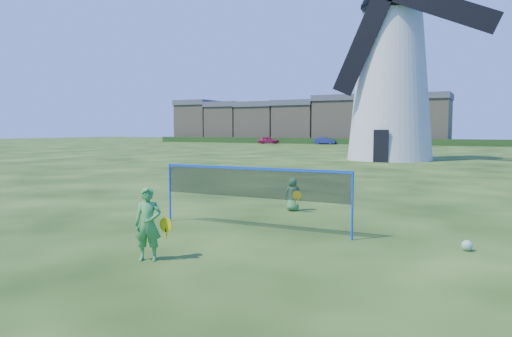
{
  "coord_description": "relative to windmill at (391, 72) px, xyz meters",
  "views": [
    {
      "loc": [
        5.47,
        -10.05,
        2.48
      ],
      "look_at": [
        0.2,
        0.5,
        1.5
      ],
      "focal_mm": 33.31,
      "sensor_mm": 36.0,
      "label": 1
    }
  ],
  "objects": [
    {
      "name": "ground",
      "position": [
        2.02,
        -29.06,
        -7.01
      ],
      "size": [
        220.0,
        220.0,
        0.0
      ],
      "primitive_type": "plane",
      "color": "black",
      "rests_on": "ground"
    },
    {
      "name": "windmill",
      "position": [
        0.0,
        0.0,
        0.0
      ],
      "size": [
        15.66,
        6.67,
        20.7
      ],
      "color": "silver",
      "rests_on": "ground"
    },
    {
      "name": "badminton_net",
      "position": [
        2.23,
        -28.79,
        -5.87
      ],
      "size": [
        5.05,
        0.05,
        1.55
      ],
      "color": "blue",
      "rests_on": "ground"
    },
    {
      "name": "player_girl",
      "position": [
        1.73,
        -32.14,
        -6.32
      ],
      "size": [
        0.72,
        0.51,
        1.39
      ],
      "rotation": [
        0.0,
        0.0,
        0.42
      ],
      "color": "green",
      "rests_on": "ground"
    },
    {
      "name": "player_boy",
      "position": [
        2.11,
        -25.83,
        -6.51
      ],
      "size": [
        0.64,
        0.45,
        1.01
      ],
      "rotation": [
        0.0,
        0.0,
        3.42
      ],
      "color": "#458F4C",
      "rests_on": "ground"
    },
    {
      "name": "play_ball",
      "position": [
        7.09,
        -28.67,
        -6.9
      ],
      "size": [
        0.22,
        0.22,
        0.22
      ],
      "primitive_type": "sphere",
      "color": "green",
      "rests_on": "ground"
    },
    {
      "name": "terraced_houses",
      "position": [
        -24.13,
        42.94,
        -2.96
      ],
      "size": [
        51.55,
        8.4,
        8.32
      ],
      "color": "gray",
      "rests_on": "ground"
    },
    {
      "name": "hedge",
      "position": [
        -19.98,
        36.94,
        -6.51
      ],
      "size": [
        62.0,
        0.8,
        1.0
      ],
      "primitive_type": "cube",
      "color": "#193814",
      "rests_on": "ground"
    },
    {
      "name": "car_left",
      "position": [
        -26.73,
        34.06,
        -6.4
      ],
      "size": [
        3.83,
        2.3,
        1.22
      ],
      "primitive_type": "imported",
      "rotation": [
        0.0,
        0.0,
        1.83
      ],
      "color": "#9A1C41",
      "rests_on": "ground"
    },
    {
      "name": "car_right",
      "position": [
        -17.36,
        35.98,
        -6.42
      ],
      "size": [
        3.74,
        1.81,
        1.18
      ],
      "primitive_type": "imported",
      "rotation": [
        0.0,
        0.0,
        1.73
      ],
      "color": "navy",
      "rests_on": "ground"
    }
  ]
}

